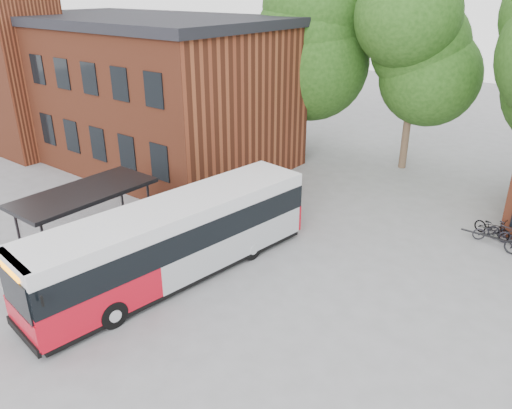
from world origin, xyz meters
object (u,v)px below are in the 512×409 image
Objects in this scene: bicycle_1 at (505,233)px; bicycle_2 at (492,232)px; bicycle_0 at (492,227)px; city_bus at (176,241)px; bus_shelter at (89,224)px.

bicycle_1 is 0.51m from bicycle_2.
bicycle_2 is (0.12, -0.48, -0.03)m from bicycle_0.
city_bus is at bearing 117.68° from bicycle_2.
city_bus reaches higher than bus_shelter.
bicycle_2 is (8.57, 10.24, -1.06)m from city_bus.
bus_shelter is at bearing -156.61° from city_bus.
bicycle_2 is at bearing 121.69° from bicycle_1.
bicycle_0 is (8.45, 10.72, -1.04)m from city_bus.
city_bus is 13.39m from bicycle_2.
bicycle_0 is at bearing 76.83° from bicycle_1.
bicycle_1 is at bearing 41.78° from bus_shelter.
bicycle_1 reaches higher than bicycle_2.
bicycle_0 is 0.70m from bicycle_1.
bicycle_1 is at bearing 55.99° from city_bus.
bicycle_1 is (12.84, 11.47, -0.98)m from bus_shelter.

